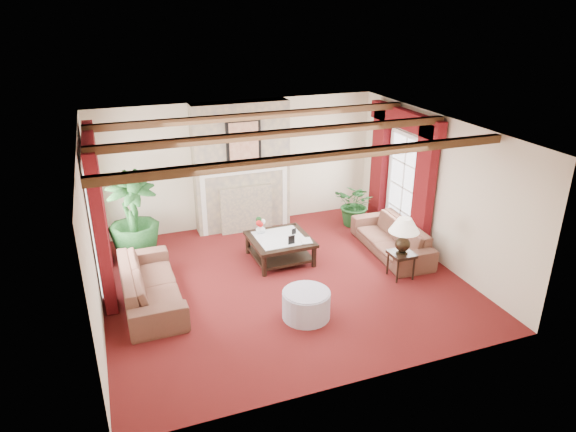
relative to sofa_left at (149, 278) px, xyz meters
name	(u,v)px	position (x,y,z in m)	size (l,w,h in m)	color
floor	(283,281)	(2.24, -0.15, -0.43)	(6.00, 6.00, 0.00)	#4A0F0D
ceiling	(283,130)	(2.24, -0.15, 2.27)	(6.00, 6.00, 0.00)	white
back_wall	(239,164)	(2.24, 2.60, 0.92)	(6.00, 0.02, 2.70)	beige
left_wall	(91,237)	(-0.76, -0.15, 0.92)	(0.02, 5.50, 2.70)	beige
right_wall	(436,189)	(5.24, -0.15, 0.92)	(0.02, 5.50, 2.70)	beige
ceiling_beams	(283,133)	(2.24, -0.15, 2.21)	(6.00, 3.00, 0.12)	#3A2512
fireplace	(239,102)	(2.24, 2.40, 2.27)	(2.00, 0.52, 2.70)	tan
french_door_left	(85,167)	(-0.73, 0.85, 1.70)	(0.10, 1.10, 2.16)	white
french_door_right	(409,135)	(5.21, 0.85, 1.70)	(0.10, 1.10, 2.16)	white
curtains_left	(88,140)	(-0.62, 0.85, 2.12)	(0.20, 2.40, 2.55)	#430909
curtains_right	(406,114)	(5.10, 0.85, 2.12)	(0.20, 2.40, 2.55)	#430909
sofa_left	(149,278)	(0.00, 0.00, 0.00)	(0.67, 2.22, 0.87)	#370F1B
sofa_right	(392,233)	(4.60, 0.22, -0.03)	(0.69, 2.07, 0.80)	#370F1B
potted_palm	(135,235)	(-0.07, 1.70, 0.03)	(1.11, 1.76, 0.93)	black
small_plant	(356,209)	(4.54, 1.62, -0.05)	(1.30, 1.28, 0.76)	black
coffee_table	(280,249)	(2.46, 0.65, -0.21)	(1.11, 1.11, 0.45)	black
side_table	(401,265)	(4.24, -0.71, -0.19)	(0.41, 0.41, 0.48)	black
ottoman	(306,305)	(2.20, -1.29, -0.22)	(0.75, 0.75, 0.44)	#A9A9C0
table_lamp	(404,235)	(4.24, -0.71, 0.38)	(0.53, 0.53, 0.67)	black
flower_vase	(261,229)	(2.18, 0.98, 0.11)	(0.20, 0.21, 0.18)	silver
book	(301,235)	(2.76, 0.36, 0.16)	(0.20, 0.05, 0.27)	black
photo_frame_a	(291,240)	(2.56, 0.32, 0.11)	(0.13, 0.02, 0.17)	black
photo_frame_b	(294,232)	(2.76, 0.70, 0.08)	(0.09, 0.02, 0.12)	black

